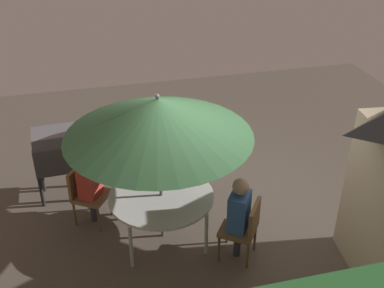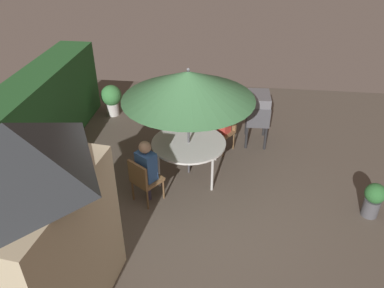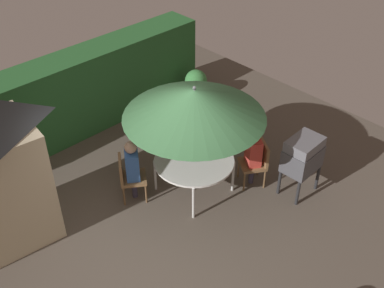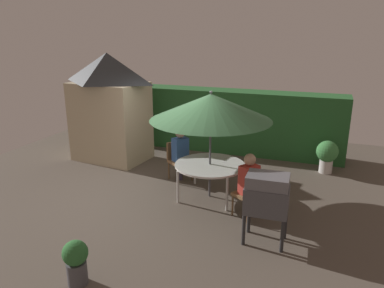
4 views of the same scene
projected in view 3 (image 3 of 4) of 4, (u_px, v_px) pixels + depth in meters
name	position (u px, v px, depth m)	size (l,w,h in m)	color
ground_plane	(166.00, 222.00, 8.40)	(11.00, 11.00, 0.00)	brown
hedge_backdrop	(54.00, 104.00, 9.89)	(7.44, 0.82, 1.78)	#28602D
patio_table	(194.00, 162.00, 8.67)	(1.47, 1.47, 0.73)	white
patio_umbrella	(194.00, 103.00, 7.92)	(2.46, 2.46, 2.26)	#4C4C51
bbq_grill	(303.00, 156.00, 8.56)	(0.72, 0.53, 1.20)	#47474C
chair_near_shed	(257.00, 161.00, 8.96)	(0.64, 0.64, 0.90)	olive
chair_far_side	(128.00, 175.00, 8.61)	(0.64, 0.64, 0.90)	olive
potted_plant_by_shed	(196.00, 83.00, 11.41)	(0.53, 0.53, 0.82)	silver
person_in_red	(254.00, 150.00, 8.79)	(0.39, 0.42, 1.26)	#CC3D33
person_in_blue	(132.00, 164.00, 8.47)	(0.39, 0.42, 1.26)	#3866B2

